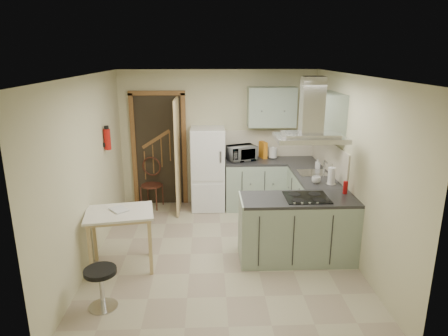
{
  "coord_description": "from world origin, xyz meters",
  "views": [
    {
      "loc": [
        -0.19,
        -5.17,
        2.77
      ],
      "look_at": [
        0.04,
        0.45,
        1.15
      ],
      "focal_mm": 32.0,
      "sensor_mm": 36.0,
      "label": 1
    }
  ],
  "objects_px": {
    "fridge": "(208,169)",
    "peninsula": "(297,229)",
    "stool": "(102,288)",
    "drop_leaf_table": "(121,240)",
    "bentwood_chair": "(152,185)",
    "microwave": "(242,153)",
    "extractor_hood": "(310,138)"
  },
  "relations": [
    {
      "from": "extractor_hood",
      "to": "stool",
      "type": "relative_size",
      "value": 1.86
    },
    {
      "from": "fridge",
      "to": "microwave",
      "type": "relative_size",
      "value": 3.05
    },
    {
      "from": "peninsula",
      "to": "extractor_hood",
      "type": "distance_m",
      "value": 1.27
    },
    {
      "from": "fridge",
      "to": "drop_leaf_table",
      "type": "xyz_separation_m",
      "value": [
        -1.15,
        -2.12,
        -0.35
      ]
    },
    {
      "from": "bentwood_chair",
      "to": "microwave",
      "type": "relative_size",
      "value": 1.72
    },
    {
      "from": "stool",
      "to": "fridge",
      "type": "bearing_deg",
      "value": 68.16
    },
    {
      "from": "peninsula",
      "to": "drop_leaf_table",
      "type": "distance_m",
      "value": 2.38
    },
    {
      "from": "extractor_hood",
      "to": "fridge",
      "type": "bearing_deg",
      "value": 123.79
    },
    {
      "from": "peninsula",
      "to": "microwave",
      "type": "xyz_separation_m",
      "value": [
        -0.61,
        1.99,
        0.59
      ]
    },
    {
      "from": "drop_leaf_table",
      "to": "microwave",
      "type": "bearing_deg",
      "value": 40.8
    },
    {
      "from": "extractor_hood",
      "to": "drop_leaf_table",
      "type": "height_order",
      "value": "extractor_hood"
    },
    {
      "from": "microwave",
      "to": "peninsula",
      "type": "bearing_deg",
      "value": -94.0
    },
    {
      "from": "peninsula",
      "to": "extractor_hood",
      "type": "relative_size",
      "value": 1.72
    },
    {
      "from": "bentwood_chair",
      "to": "microwave",
      "type": "height_order",
      "value": "microwave"
    },
    {
      "from": "drop_leaf_table",
      "to": "microwave",
      "type": "relative_size",
      "value": 1.74
    },
    {
      "from": "peninsula",
      "to": "drop_leaf_table",
      "type": "xyz_separation_m",
      "value": [
        -2.38,
        -0.14,
        -0.05
      ]
    },
    {
      "from": "fridge",
      "to": "peninsula",
      "type": "relative_size",
      "value": 0.97
    },
    {
      "from": "drop_leaf_table",
      "to": "microwave",
      "type": "height_order",
      "value": "microwave"
    },
    {
      "from": "fridge",
      "to": "stool",
      "type": "xyz_separation_m",
      "value": [
        -1.2,
        -3.0,
        -0.51
      ]
    },
    {
      "from": "peninsula",
      "to": "microwave",
      "type": "distance_m",
      "value": 2.16
    },
    {
      "from": "bentwood_chair",
      "to": "stool",
      "type": "xyz_separation_m",
      "value": [
        -0.16,
        -3.07,
        -0.18
      ]
    },
    {
      "from": "peninsula",
      "to": "stool",
      "type": "bearing_deg",
      "value": -157.14
    },
    {
      "from": "peninsula",
      "to": "stool",
      "type": "distance_m",
      "value": 2.64
    },
    {
      "from": "extractor_hood",
      "to": "bentwood_chair",
      "type": "xyz_separation_m",
      "value": [
        -2.37,
        2.04,
        -1.3
      ]
    },
    {
      "from": "peninsula",
      "to": "microwave",
      "type": "height_order",
      "value": "microwave"
    },
    {
      "from": "drop_leaf_table",
      "to": "stool",
      "type": "xyz_separation_m",
      "value": [
        -0.05,
        -0.88,
        -0.16
      ]
    },
    {
      "from": "extractor_hood",
      "to": "stool",
      "type": "bearing_deg",
      "value": -157.96
    },
    {
      "from": "fridge",
      "to": "extractor_hood",
      "type": "bearing_deg",
      "value": -56.21
    },
    {
      "from": "peninsula",
      "to": "drop_leaf_table",
      "type": "height_order",
      "value": "peninsula"
    },
    {
      "from": "fridge",
      "to": "peninsula",
      "type": "distance_m",
      "value": 2.35
    },
    {
      "from": "bentwood_chair",
      "to": "drop_leaf_table",
      "type": "bearing_deg",
      "value": -76.74
    },
    {
      "from": "fridge",
      "to": "stool",
      "type": "relative_size",
      "value": 3.1
    }
  ]
}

